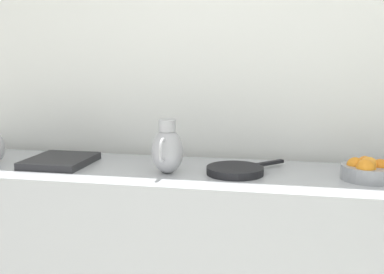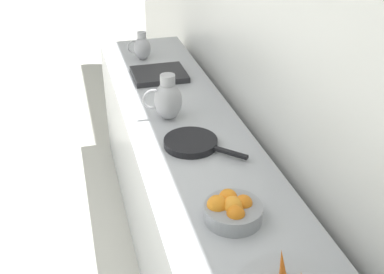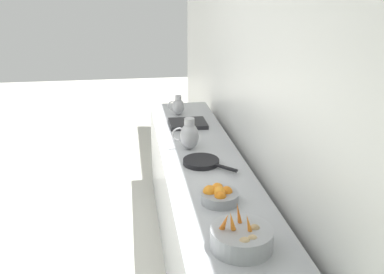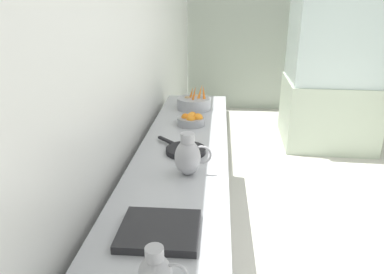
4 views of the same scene
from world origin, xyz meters
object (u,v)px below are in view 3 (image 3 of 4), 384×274
(vegetable_colander, at_px, (241,238))
(metal_pitcher_short, at_px, (178,106))
(metal_pitcher_tall, at_px, (189,135))
(skillet_on_counter, at_px, (202,162))
(orange_bowl, at_px, (219,195))

(vegetable_colander, height_order, metal_pitcher_short, vegetable_colander)
(metal_pitcher_tall, distance_m, metal_pitcher_short, 0.93)
(metal_pitcher_tall, relative_size, skillet_on_counter, 0.71)
(metal_pitcher_short, distance_m, skillet_on_counter, 1.25)
(orange_bowl, xyz_separation_m, metal_pitcher_short, (0.03, -1.82, 0.04))
(orange_bowl, distance_m, metal_pitcher_short, 1.82)
(metal_pitcher_tall, bearing_deg, orange_bowl, 93.46)
(metal_pitcher_tall, xyz_separation_m, skillet_on_counter, (-0.05, 0.32, -0.10))
(orange_bowl, xyz_separation_m, metal_pitcher_tall, (0.05, -0.89, 0.07))
(metal_pitcher_short, bearing_deg, vegetable_colander, 91.06)
(vegetable_colander, relative_size, metal_pitcher_tall, 1.24)
(skillet_on_counter, bearing_deg, metal_pitcher_tall, -81.41)
(orange_bowl, bearing_deg, metal_pitcher_short, -89.02)
(orange_bowl, height_order, metal_pitcher_short, metal_pitcher_short)
(orange_bowl, relative_size, skillet_on_counter, 0.64)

